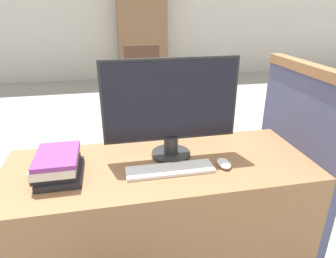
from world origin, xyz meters
The scene contains 9 objects.
wall_back centered at (0.00, 5.26, 1.40)m, with size 12.00×0.06×2.80m.
desk centered at (0.00, 0.29, 0.36)m, with size 1.50×0.58×0.73m.
carrel_divider centered at (0.77, 0.34, 0.60)m, with size 0.07×0.68×1.17m.
monitor centered at (0.07, 0.36, 0.99)m, with size 0.66×0.20×0.50m.
keyboard centered at (0.03, 0.21, 0.74)m, with size 0.41×0.11×0.02m.
mouse centered at (0.30, 0.21, 0.74)m, with size 0.06×0.10×0.03m.
book_stack centered at (-0.47, 0.28, 0.79)m, with size 0.20×0.28×0.12m.
far_chair centered at (0.21, 2.68, 0.52)m, with size 0.44×0.44×0.97m.
bookshelf_far centered at (0.49, 5.02, 0.81)m, with size 0.93×0.32×1.63m.
Camera 1 is at (-0.21, -0.97, 1.45)m, focal length 32.00 mm.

